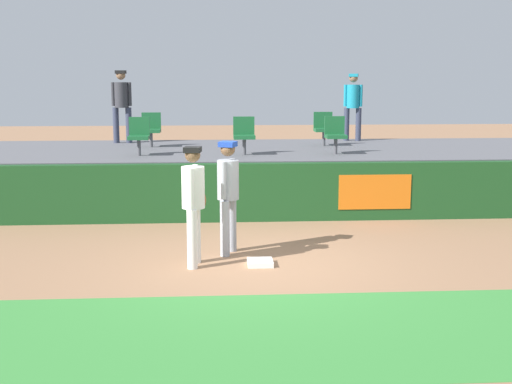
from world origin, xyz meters
TOP-DOWN VIEW (x-y plane):
  - ground_plane at (0.00, 0.00)m, footprint 60.00×60.00m
  - grass_foreground_strip at (0.00, -2.92)m, footprint 18.00×2.80m
  - first_base at (0.03, -0.05)m, footprint 0.40×0.40m
  - player_fielder_home at (-1.00, 0.00)m, footprint 0.41×0.57m
  - player_runner_visitor at (-0.45, 0.68)m, footprint 0.47×0.50m
  - field_wall at (0.01, 3.22)m, footprint 18.00×0.26m
  - bleacher_platform at (0.00, 5.79)m, footprint 18.00×4.80m
  - seat_front_center at (0.01, 4.66)m, footprint 0.48×0.44m
  - seat_back_left at (-2.20, 6.46)m, footprint 0.47×0.44m
  - seat_front_right at (2.07, 4.66)m, footprint 0.45×0.44m
  - seat_back_right at (2.10, 6.46)m, footprint 0.47×0.44m
  - seat_front_left at (-2.31, 4.66)m, footprint 0.45×0.44m
  - spectator_hooded at (3.09, 7.68)m, footprint 0.49×0.42m
  - spectator_capped at (-3.04, 7.48)m, footprint 0.52×0.38m

SIDE VIEW (x-z plane):
  - ground_plane at x=0.00m, z-range 0.00..0.00m
  - grass_foreground_strip at x=0.00m, z-range 0.00..0.01m
  - first_base at x=0.03m, z-range 0.00..0.08m
  - field_wall at x=0.01m, z-range 0.00..1.20m
  - bleacher_platform at x=0.00m, z-range 0.00..1.21m
  - player_fielder_home at x=-1.00m, z-range 0.15..2.03m
  - player_runner_visitor at x=-0.45m, z-range 0.15..2.04m
  - seat_front_left at x=-2.31m, z-range 1.26..2.10m
  - seat_front_right at x=2.07m, z-range 1.26..2.10m
  - seat_back_left at x=-2.20m, z-range 1.26..2.10m
  - seat_back_right at x=2.10m, z-range 1.26..2.10m
  - seat_front_center at x=0.01m, z-range 1.26..2.10m
  - spectator_hooded at x=3.09m, z-range 1.35..3.14m
  - spectator_capped at x=-3.04m, z-range 1.36..3.23m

